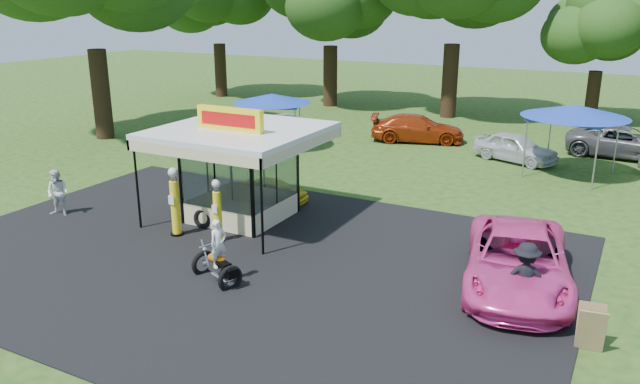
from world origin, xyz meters
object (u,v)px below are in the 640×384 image
at_px(gas_pump_left, 175,204).
at_px(tent_west, 272,99).
at_px(spectator_west, 58,193).
at_px(tent_east, 575,112).
at_px(bg_car_d, 625,142).
at_px(a_frame_sign, 591,328).
at_px(bg_car_b, 417,128).
at_px(gas_pump_right, 218,212).
at_px(spectator_east_a, 525,278).
at_px(bg_car_a, 290,128).
at_px(motorcycle, 218,257).
at_px(kiosk_car, 274,190).
at_px(pink_sedan, 517,260).
at_px(gas_station_kiosk, 240,172).
at_px(bg_car_c, 515,147).

distance_m(gas_pump_left, tent_west, 13.28).
relative_size(spectator_west, tent_east, 0.38).
height_order(bg_car_d, tent_east, tent_east).
bearing_deg(a_frame_sign, gas_pump_left, 166.91).
height_order(gas_pump_left, bg_car_b, gas_pump_left).
xyz_separation_m(gas_pump_right, bg_car_d, (11.27, 18.85, -0.27)).
distance_m(a_frame_sign, spectator_west, 18.39).
height_order(a_frame_sign, spectator_east_a, spectator_east_a).
bearing_deg(bg_car_a, motorcycle, -164.59).
bearing_deg(gas_pump_left, bg_car_a, 105.86).
xyz_separation_m(motorcycle, kiosk_car, (-2.50, 6.99, -0.29)).
distance_m(spectator_west, bg_car_b, 19.57).
distance_m(pink_sedan, bg_car_d, 17.85).
bearing_deg(bg_car_a, bg_car_b, -74.83).
height_order(gas_station_kiosk, gas_pump_right, gas_station_kiosk).
bearing_deg(a_frame_sign, motorcycle, 178.56).
height_order(gas_pump_right, kiosk_car, gas_pump_right).
height_order(spectator_west, bg_car_b, spectator_west).
bearing_deg(bg_car_d, motorcycle, 159.33).
height_order(gas_pump_left, bg_car_a, gas_pump_left).
height_order(spectator_east_a, bg_car_c, spectator_east_a).
bearing_deg(bg_car_b, tent_east, -130.19).
bearing_deg(bg_car_d, bg_car_a, 107.52).
height_order(bg_car_b, bg_car_c, bg_car_b).
xyz_separation_m(bg_car_a, tent_west, (0.18, -2.11, 1.95)).
relative_size(gas_pump_right, bg_car_d, 0.39).
bearing_deg(pink_sedan, gas_station_kiosk, 161.54).
xyz_separation_m(a_frame_sign, bg_car_c, (-5.00, 16.83, 0.15)).
bearing_deg(gas_station_kiosk, gas_pump_right, -74.39).
relative_size(spectator_east_a, tent_east, 0.41).
height_order(bg_car_c, tent_west, tent_west).
relative_size(gas_pump_right, spectator_east_a, 1.12).
relative_size(spectator_west, spectator_east_a, 0.91).
relative_size(pink_sedan, bg_car_b, 1.16).
bearing_deg(tent_west, pink_sedan, -36.91).
bearing_deg(bg_car_b, motorcycle, 165.32).
bearing_deg(motorcycle, gas_station_kiosk, 138.26).
bearing_deg(tent_west, a_frame_sign, -38.81).
xyz_separation_m(bg_car_c, tent_east, (2.66, -1.50, 2.24)).
height_order(motorcycle, spectator_west, motorcycle).
bearing_deg(gas_pump_right, pink_sedan, 6.69).
distance_m(gas_station_kiosk, bg_car_a, 13.28).
xyz_separation_m(gas_pump_right, motorcycle, (1.87, -2.51, -0.27)).
relative_size(a_frame_sign, bg_car_c, 0.26).
bearing_deg(a_frame_sign, gas_pump_right, 165.12).
distance_m(spectator_east_a, bg_car_a, 21.51).
xyz_separation_m(motorcycle, bg_car_a, (-7.63, 16.98, -0.09)).
relative_size(spectator_west, bg_car_c, 0.42).
bearing_deg(bg_car_b, bg_car_d, -99.77).
distance_m(kiosk_car, bg_car_c, 13.09).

